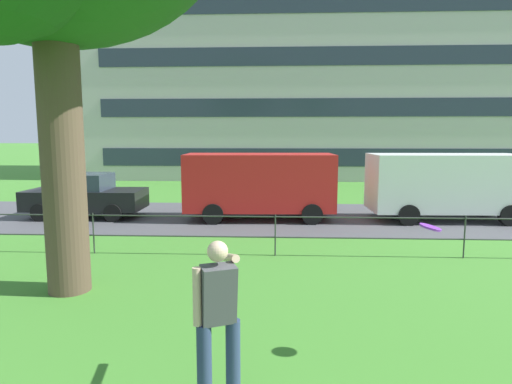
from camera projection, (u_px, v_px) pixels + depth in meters
street_strip at (276, 217)px, 15.38m from camera, size 80.00×6.03×0.01m
park_fence at (275, 228)px, 10.36m from camera, size 35.48×0.04×1.00m
person_thrower at (218, 316)px, 4.61m from camera, size 0.48×0.86×1.79m
frisbee at (430, 227)px, 5.42m from camera, size 0.31×0.31×0.09m
car_black_left at (85, 195)px, 15.24m from camera, size 4.02×1.85×1.54m
panel_van_right at (260, 182)px, 14.85m from camera, size 5.07×2.25×2.24m
panel_van_far_left at (446, 183)px, 14.66m from camera, size 5.05×2.20×2.24m
apartment_building_background at (309, 89)px, 32.25m from camera, size 31.86×12.75×12.46m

